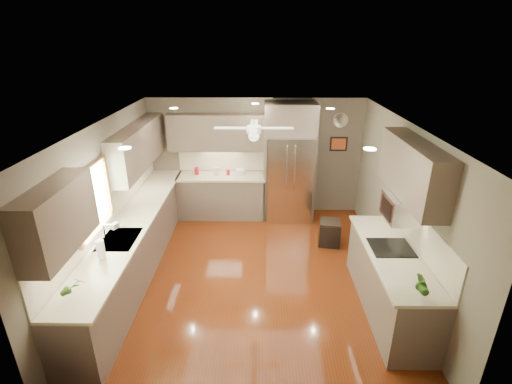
{
  "coord_description": "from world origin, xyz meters",
  "views": [
    {
      "loc": [
        0.1,
        -5.14,
        3.62
      ],
      "look_at": [
        0.03,
        0.6,
        1.23
      ],
      "focal_mm": 26.0,
      "sensor_mm": 36.0,
      "label": 1
    }
  ],
  "objects_px": {
    "canister_c": "(217,171)",
    "bowl": "(241,174)",
    "canister_a": "(197,171)",
    "refrigerator": "(289,165)",
    "paper_towel": "(101,249)",
    "stool": "(330,233)",
    "canister_d": "(228,172)",
    "potted_plant_right": "(422,285)",
    "microwave": "(402,208)",
    "soap_bottle": "(115,225)",
    "potted_plant_left": "(74,286)"
  },
  "relations": [
    {
      "from": "bowl",
      "to": "paper_towel",
      "type": "height_order",
      "value": "paper_towel"
    },
    {
      "from": "soap_bottle",
      "to": "refrigerator",
      "type": "relative_size",
      "value": 0.07
    },
    {
      "from": "canister_c",
      "to": "microwave",
      "type": "relative_size",
      "value": 0.31
    },
    {
      "from": "canister_c",
      "to": "potted_plant_left",
      "type": "distance_m",
      "value": 4.15
    },
    {
      "from": "stool",
      "to": "refrigerator",
      "type": "bearing_deg",
      "value": 121.33
    },
    {
      "from": "canister_a",
      "to": "canister_c",
      "type": "xyz_separation_m",
      "value": [
        0.43,
        -0.04,
        0.01
      ]
    },
    {
      "from": "canister_a",
      "to": "potted_plant_right",
      "type": "xyz_separation_m",
      "value": [
        3.14,
        -3.96,
        0.07
      ]
    },
    {
      "from": "canister_a",
      "to": "potted_plant_right",
      "type": "height_order",
      "value": "potted_plant_right"
    },
    {
      "from": "canister_a",
      "to": "bowl",
      "type": "distance_m",
      "value": 0.93
    },
    {
      "from": "potted_plant_right",
      "to": "bowl",
      "type": "distance_m",
      "value": 4.51
    },
    {
      "from": "potted_plant_right",
      "to": "microwave",
      "type": "relative_size",
      "value": 0.53
    },
    {
      "from": "soap_bottle",
      "to": "bowl",
      "type": "height_order",
      "value": "soap_bottle"
    },
    {
      "from": "canister_d",
      "to": "refrigerator",
      "type": "bearing_deg",
      "value": -2.28
    },
    {
      "from": "potted_plant_right",
      "to": "stool",
      "type": "distance_m",
      "value": 2.89
    },
    {
      "from": "refrigerator",
      "to": "canister_d",
      "type": "bearing_deg",
      "value": 177.72
    },
    {
      "from": "bowl",
      "to": "canister_a",
      "type": "bearing_deg",
      "value": 177.9
    },
    {
      "from": "canister_c",
      "to": "refrigerator",
      "type": "height_order",
      "value": "refrigerator"
    },
    {
      "from": "stool",
      "to": "canister_c",
      "type": "bearing_deg",
      "value": 151.67
    },
    {
      "from": "potted_plant_left",
      "to": "bowl",
      "type": "distance_m",
      "value": 4.33
    },
    {
      "from": "soap_bottle",
      "to": "stool",
      "type": "xyz_separation_m",
      "value": [
        3.48,
        1.24,
        -0.79
      ]
    },
    {
      "from": "canister_d",
      "to": "soap_bottle",
      "type": "relative_size",
      "value": 0.63
    },
    {
      "from": "canister_c",
      "to": "stool",
      "type": "xyz_separation_m",
      "value": [
        2.22,
        -1.2,
        -0.79
      ]
    },
    {
      "from": "soap_bottle",
      "to": "potted_plant_right",
      "type": "distance_m",
      "value": 4.24
    },
    {
      "from": "potted_plant_right",
      "to": "microwave",
      "type": "xyz_separation_m",
      "value": [
        0.13,
        1.17,
        0.39
      ]
    },
    {
      "from": "stool",
      "to": "canister_d",
      "type": "bearing_deg",
      "value": 148.57
    },
    {
      "from": "canister_a",
      "to": "bowl",
      "type": "bearing_deg",
      "value": -2.1
    },
    {
      "from": "canister_c",
      "to": "bowl",
      "type": "distance_m",
      "value": 0.5
    },
    {
      "from": "microwave",
      "to": "refrigerator",
      "type": "bearing_deg",
      "value": 116.09
    },
    {
      "from": "refrigerator",
      "to": "microwave",
      "type": "relative_size",
      "value": 4.45
    },
    {
      "from": "refrigerator",
      "to": "stool",
      "type": "height_order",
      "value": "refrigerator"
    },
    {
      "from": "canister_d",
      "to": "microwave",
      "type": "bearing_deg",
      "value": -46.67
    },
    {
      "from": "canister_a",
      "to": "paper_towel",
      "type": "distance_m",
      "value": 3.33
    },
    {
      "from": "refrigerator",
      "to": "bowl",
      "type": "bearing_deg",
      "value": 177.35
    },
    {
      "from": "canister_d",
      "to": "microwave",
      "type": "relative_size",
      "value": 0.21
    },
    {
      "from": "refrigerator",
      "to": "paper_towel",
      "type": "relative_size",
      "value": 9.18
    },
    {
      "from": "paper_towel",
      "to": "canister_d",
      "type": "bearing_deg",
      "value": 66.59
    },
    {
      "from": "soap_bottle",
      "to": "potted_plant_right",
      "type": "bearing_deg",
      "value": -20.42
    },
    {
      "from": "potted_plant_left",
      "to": "paper_towel",
      "type": "relative_size",
      "value": 1.18
    },
    {
      "from": "canister_d",
      "to": "bowl",
      "type": "bearing_deg",
      "value": -0.86
    },
    {
      "from": "bowl",
      "to": "stool",
      "type": "xyz_separation_m",
      "value": [
        1.72,
        -1.21,
        -0.73
      ]
    },
    {
      "from": "canister_d",
      "to": "stool",
      "type": "height_order",
      "value": "canister_d"
    },
    {
      "from": "canister_d",
      "to": "potted_plant_right",
      "type": "height_order",
      "value": "potted_plant_right"
    },
    {
      "from": "potted_plant_left",
      "to": "bowl",
      "type": "bearing_deg",
      "value": 67.88
    },
    {
      "from": "canister_d",
      "to": "soap_bottle",
      "type": "height_order",
      "value": "soap_bottle"
    },
    {
      "from": "canister_d",
      "to": "microwave",
      "type": "xyz_separation_m",
      "value": [
        2.6,
        -2.76,
        0.48
      ]
    },
    {
      "from": "canister_d",
      "to": "paper_towel",
      "type": "distance_m",
      "value": 3.51
    },
    {
      "from": "microwave",
      "to": "bowl",
      "type": "bearing_deg",
      "value": 130.36
    },
    {
      "from": "potted_plant_right",
      "to": "microwave",
      "type": "height_order",
      "value": "microwave"
    },
    {
      "from": "canister_c",
      "to": "bowl",
      "type": "relative_size",
      "value": 0.7
    },
    {
      "from": "canister_d",
      "to": "potted_plant_left",
      "type": "height_order",
      "value": "potted_plant_left"
    }
  ]
}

